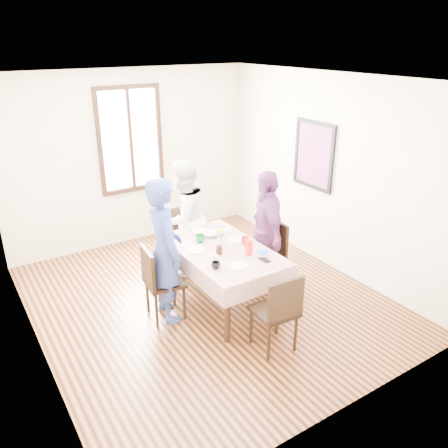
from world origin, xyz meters
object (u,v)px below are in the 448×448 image
(chair_left, at_px, (165,282))
(person_left, at_px, (164,250))
(person_far, at_px, (182,218))
(person_right, at_px, (265,232))
(chair_right, at_px, (265,256))
(chair_near, at_px, (274,311))
(dining_table, at_px, (222,277))
(chair_far, at_px, (183,242))

(chair_left, bearing_deg, person_left, 96.18)
(chair_left, xyz_separation_m, person_far, (0.70, 0.86, 0.36))
(person_right, bearing_deg, chair_right, 111.20)
(chair_left, height_order, person_far, person_far)
(chair_near, relative_size, person_right, 0.56)
(chair_near, height_order, person_right, person_right)
(dining_table, bearing_deg, chair_far, 90.00)
(dining_table, xyz_separation_m, chair_near, (0.00, -1.02, 0.08))
(dining_table, bearing_deg, person_far, 90.00)
(chair_right, bearing_deg, person_far, 43.18)
(person_left, distance_m, person_right, 1.38)
(dining_table, relative_size, chair_near, 1.63)
(chair_left, height_order, chair_far, same)
(chair_near, relative_size, person_left, 0.53)
(chair_far, relative_size, person_right, 0.56)
(dining_table, height_order, chair_far, chair_far)
(person_left, bearing_deg, dining_table, -95.31)
(dining_table, bearing_deg, person_left, 168.51)
(chair_right, bearing_deg, chair_near, 153.41)
(chair_right, xyz_separation_m, chair_near, (-0.70, -1.07, 0.00))
(person_left, relative_size, person_right, 1.07)
(chair_right, bearing_deg, person_left, 93.00)
(chair_left, height_order, chair_near, same)
(chair_far, relative_size, chair_near, 1.00)
(chair_left, bearing_deg, person_far, 146.98)
(person_left, relative_size, person_far, 1.05)
(chair_near, height_order, person_left, person_left)
(dining_table, relative_size, chair_right, 1.63)
(person_far, bearing_deg, chair_near, 75.36)
(person_far, bearing_deg, chair_far, -104.64)
(chair_near, bearing_deg, dining_table, 93.78)
(chair_far, bearing_deg, person_left, 56.94)
(chair_near, xyz_separation_m, person_left, (-0.69, 1.16, 0.41))
(chair_left, xyz_separation_m, person_left, (0.02, 0.00, 0.41))
(dining_table, bearing_deg, chair_left, 168.81)
(chair_far, height_order, person_left, person_left)
(chair_right, xyz_separation_m, person_left, (-1.39, 0.09, 0.41))
(dining_table, relative_size, chair_far, 1.63)
(chair_left, bearing_deg, chair_right, 92.40)
(dining_table, relative_size, chair_left, 1.63)
(chair_left, bearing_deg, person_right, 92.35)
(person_right, bearing_deg, person_left, -72.68)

